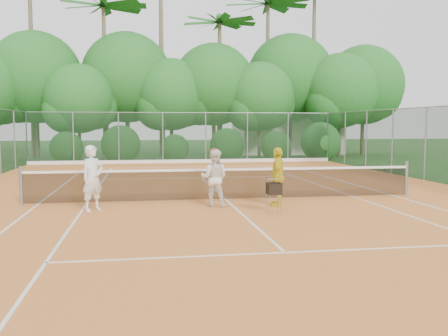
# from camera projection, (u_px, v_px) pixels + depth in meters

# --- Properties ---
(ground) EXTENTS (120.00, 120.00, 0.00)m
(ground) POSITION_uv_depth(u_px,v_px,m) (226.00, 200.00, 15.23)
(ground) COLOR #1E4518
(ground) RESTS_ON ground
(clay_court) EXTENTS (18.00, 36.00, 0.02)m
(clay_court) POSITION_uv_depth(u_px,v_px,m) (226.00, 200.00, 15.23)
(clay_court) COLOR orange
(clay_court) RESTS_ON ground
(club_building) EXTENTS (8.00, 5.00, 3.00)m
(club_building) POSITION_uv_depth(u_px,v_px,m) (287.00, 135.00, 40.14)
(club_building) COLOR beige
(club_building) RESTS_ON ground
(tennis_net) EXTENTS (11.97, 0.10, 1.10)m
(tennis_net) POSITION_uv_depth(u_px,v_px,m) (226.00, 183.00, 15.18)
(tennis_net) COLOR gray
(tennis_net) RESTS_ON clay_court
(player_white) EXTENTS (0.75, 0.74, 1.75)m
(player_white) POSITION_uv_depth(u_px,v_px,m) (93.00, 178.00, 13.18)
(player_white) COLOR white
(player_white) RESTS_ON clay_court
(player_center_grp) EXTENTS (0.93, 0.82, 1.63)m
(player_center_grp) POSITION_uv_depth(u_px,v_px,m) (214.00, 178.00, 13.95)
(player_center_grp) COLOR silver
(player_center_grp) RESTS_ON clay_court
(player_yellow) EXTENTS (0.70, 1.05, 1.66)m
(player_yellow) POSITION_uv_depth(u_px,v_px,m) (278.00, 177.00, 14.00)
(player_yellow) COLOR yellow
(player_yellow) RESTS_ON clay_court
(ball_hopper) EXTENTS (0.35, 0.35, 0.79)m
(ball_hopper) POSITION_uv_depth(u_px,v_px,m) (274.00, 189.00, 12.83)
(ball_hopper) COLOR gray
(ball_hopper) RESTS_ON clay_court
(stray_ball_a) EXTENTS (0.07, 0.07, 0.07)m
(stray_ball_a) POSITION_uv_depth(u_px,v_px,m) (213.00, 170.00, 24.68)
(stray_ball_a) COLOR yellow
(stray_ball_a) RESTS_ON clay_court
(stray_ball_b) EXTENTS (0.07, 0.07, 0.07)m
(stray_ball_b) POSITION_uv_depth(u_px,v_px,m) (163.00, 167.00, 26.55)
(stray_ball_b) COLOR gold
(stray_ball_b) RESTS_ON clay_court
(stray_ball_c) EXTENTS (0.07, 0.07, 0.07)m
(stray_ball_c) POSITION_uv_depth(u_px,v_px,m) (240.00, 166.00, 27.09)
(stray_ball_c) COLOR #D2E635
(stray_ball_c) RESTS_ON clay_court
(court_markings) EXTENTS (11.03, 23.83, 0.01)m
(court_markings) POSITION_uv_depth(u_px,v_px,m) (226.00, 200.00, 15.23)
(court_markings) COLOR white
(court_markings) RESTS_ON clay_court
(fence_back) EXTENTS (18.07, 0.07, 3.00)m
(fence_back) POSITION_uv_depth(u_px,v_px,m) (184.00, 138.00, 29.84)
(fence_back) COLOR #19381E
(fence_back) RESTS_ON clay_court
(tropical_treeline) EXTENTS (32.10, 8.49, 15.03)m
(tropical_treeline) POSITION_uv_depth(u_px,v_px,m) (198.00, 84.00, 34.89)
(tropical_treeline) COLOR brown
(tropical_treeline) RESTS_ON ground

